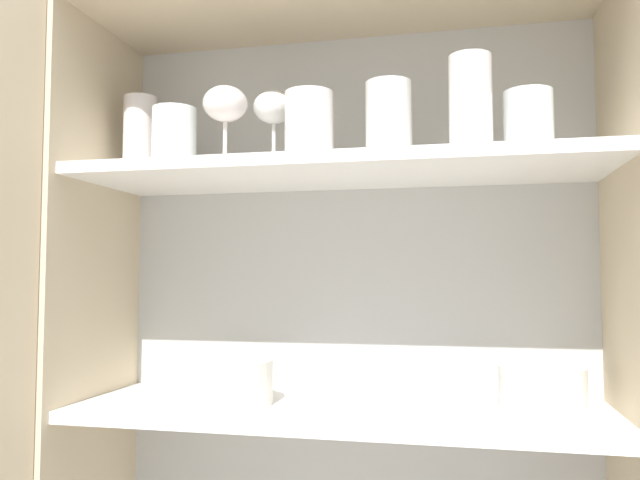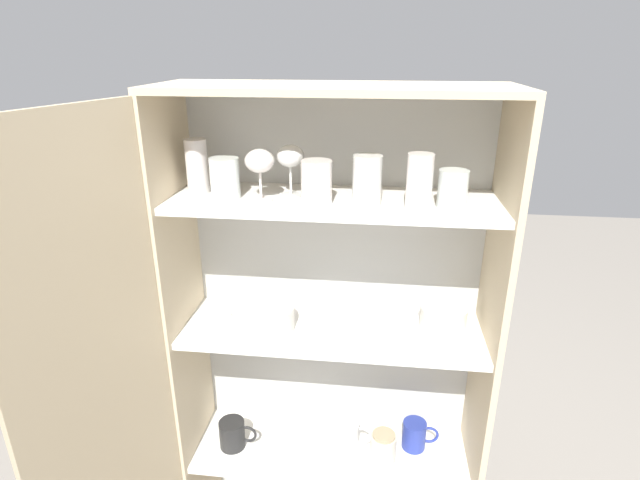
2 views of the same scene
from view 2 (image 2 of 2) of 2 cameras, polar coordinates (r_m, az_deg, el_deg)
name	(u,v)px [view 2 (image 2 of 2)]	position (r m, az deg, el deg)	size (l,w,h in m)	color
cupboard_back_panel	(336,326)	(1.69, 1.83, -9.78)	(0.92, 0.02, 1.53)	silver
cupboard_side_left	(189,342)	(1.66, -14.73, -11.18)	(0.02, 0.32, 1.53)	#CCB793
cupboard_side_right	(484,362)	(1.59, 18.19, -13.10)	(0.02, 0.32, 1.53)	#CCB793
cupboard_top_panel	(334,88)	(1.30, 1.62, 16.96)	(0.92, 0.32, 0.02)	#CCB793
shelf_board_lower	(331,450)	(1.81, 1.21, -22.91)	(0.89, 0.28, 0.02)	white
shelf_board_middle	(332,331)	(1.52, 1.35, -10.33)	(0.89, 0.28, 0.02)	white
shelf_board_upper	(333,202)	(1.36, 1.49, 4.34)	(0.89, 0.28, 0.02)	white
cupboard_door	(107,425)	(1.41, -23.20, -18.89)	(0.13, 0.45, 1.53)	tan
tumbler_glass_0	(453,189)	(1.31, 14.92, 5.65)	(0.08, 0.08, 0.10)	white
tumbler_glass_1	(197,166)	(1.44, -13.87, 8.21)	(0.06, 0.06, 0.15)	silver
tumbler_glass_2	(419,183)	(1.25, 11.28, 6.40)	(0.06, 0.06, 0.14)	silver
tumbler_glass_3	(225,178)	(1.37, -10.82, 6.95)	(0.08, 0.08, 0.11)	white
tumbler_glass_4	(317,183)	(1.29, -0.40, 6.59)	(0.08, 0.08, 0.11)	silver
tumbler_glass_5	(367,180)	(1.30, 5.42, 6.85)	(0.08, 0.08, 0.13)	white
wine_glass_0	(260,163)	(1.32, -6.92, 8.68)	(0.08, 0.08, 0.14)	silver
wine_glass_1	(290,159)	(1.35, -3.42, 9.25)	(0.07, 0.07, 0.14)	white
plate_stack_white	(377,329)	(1.48, 6.49, -10.07)	(0.20, 0.20, 0.04)	white
mixing_bowl_large	(263,316)	(1.50, -6.55, -8.67)	(0.19, 0.19, 0.07)	silver
serving_bowl_small	(443,316)	(1.55, 13.91, -8.40)	(0.14, 0.14, 0.07)	silver
coffee_mug_primary	(415,435)	(1.80, 10.80, -21.02)	(0.12, 0.08, 0.10)	#283893
coffee_mug_extra_1	(345,435)	(1.77, 2.86, -21.39)	(0.14, 0.10, 0.10)	white
coffee_mug_extra_2	(233,434)	(1.80, -9.92, -20.99)	(0.13, 0.08, 0.10)	black
storage_jar	(383,446)	(1.75, 7.24, -22.35)	(0.08, 0.08, 0.10)	beige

